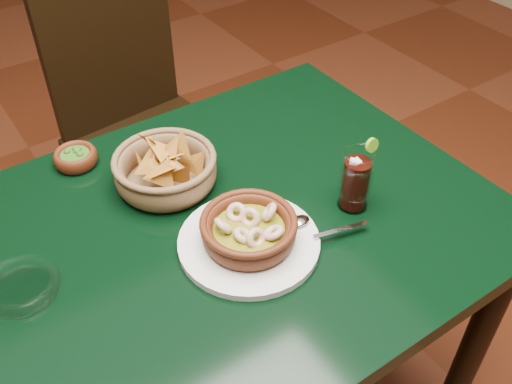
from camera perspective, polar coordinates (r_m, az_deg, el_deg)
dining_table at (r=1.14m, az=-6.43°, el=-8.08°), size 1.20×0.80×0.75m
dining_chair at (r=1.79m, az=-11.34°, el=6.50°), size 0.47×0.47×0.93m
shrimp_plate at (r=1.03m, az=-0.69°, el=-4.11°), size 0.34×0.26×0.08m
chip_basket at (r=1.17m, az=-9.05°, el=2.27°), size 0.24×0.24×0.15m
guacamole_ramekin at (r=1.28m, az=-17.57°, el=3.31°), size 0.11×0.11×0.04m
cola_drink at (r=1.10m, az=9.96°, el=1.19°), size 0.13×0.13×0.15m
glass_ashtray at (r=1.04m, az=-22.36°, el=-8.72°), size 0.14×0.14×0.03m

